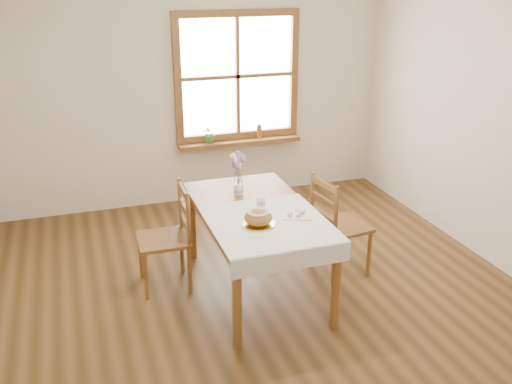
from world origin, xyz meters
TOP-DOWN VIEW (x-y plane):
  - ground at (0.00, 0.00)m, footprint 5.00×5.00m
  - room_walls at (0.00, 0.00)m, footprint 4.60×5.10m
  - window at (0.50, 2.47)m, footprint 1.46×0.08m
  - window_sill at (0.50, 2.40)m, footprint 1.46×0.20m
  - dining_table at (0.00, 0.30)m, footprint 0.90×1.60m
  - table_linen at (0.00, -0.00)m, footprint 0.91×0.99m
  - chair_left at (-0.73, 0.60)m, footprint 0.46×0.44m
  - chair_right at (0.82, 0.34)m, footprint 0.52×0.50m
  - bread_plate at (-0.09, -0.03)m, footprint 0.28×0.28m
  - bread_loaf at (-0.09, -0.03)m, footprint 0.22×0.22m
  - egg_napkin at (0.26, 0.05)m, footprint 0.29×0.27m
  - eggs at (0.26, 0.05)m, footprint 0.23×0.22m
  - salt_shaker at (0.03, 0.31)m, footprint 0.06×0.06m
  - pepper_shaker at (0.05, 0.29)m, footprint 0.05×0.05m
  - flower_vase at (-0.04, 0.65)m, footprint 0.11×0.11m
  - lavender_bouquet at (-0.04, 0.65)m, footprint 0.15×0.15m
  - potted_plant at (0.14, 2.40)m, footprint 0.25×0.26m
  - amber_bottle at (0.74, 2.40)m, footprint 0.07×0.07m

SIDE VIEW (x-z plane):
  - ground at x=0.00m, z-range 0.00..0.00m
  - chair_left at x=-0.73m, z-range 0.00..0.92m
  - chair_right at x=0.82m, z-range 0.00..0.94m
  - dining_table at x=0.00m, z-range 0.29..1.04m
  - window_sill at x=0.50m, z-range 0.66..0.71m
  - table_linen at x=0.00m, z-range 0.75..0.76m
  - egg_napkin at x=0.26m, z-range 0.76..0.77m
  - bread_plate at x=-0.09m, z-range 0.76..0.77m
  - eggs at x=0.26m, z-range 0.77..0.81m
  - flower_vase at x=-0.04m, z-range 0.75..0.84m
  - potted_plant at x=0.14m, z-range 0.71..0.88m
  - amber_bottle at x=0.74m, z-range 0.71..0.89m
  - salt_shaker at x=0.03m, z-range 0.76..0.85m
  - pepper_shaker at x=0.05m, z-range 0.76..0.86m
  - bread_loaf at x=-0.09m, z-range 0.77..0.89m
  - lavender_bouquet at x=-0.04m, z-range 0.84..1.12m
  - window at x=0.50m, z-range 0.72..2.18m
  - room_walls at x=0.00m, z-range 0.38..3.03m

